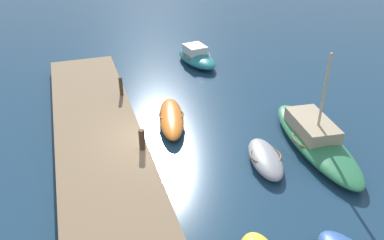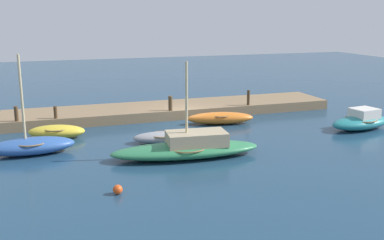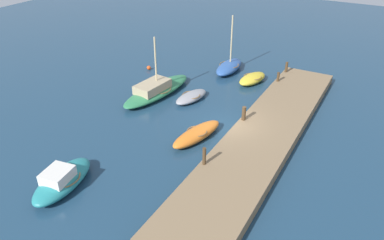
{
  "view_description": "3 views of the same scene",
  "coord_description": "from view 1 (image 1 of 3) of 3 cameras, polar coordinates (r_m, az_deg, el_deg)",
  "views": [
    {
      "loc": [
        14.55,
        -3.06,
        10.02
      ],
      "look_at": [
        -0.01,
        1.67,
        1.24
      ],
      "focal_mm": 37.23,
      "sensor_mm": 36.0,
      "label": 1
    },
    {
      "loc": [
        8.27,
        26.19,
        6.58
      ],
      "look_at": [
        0.92,
        4.39,
        1.17
      ],
      "focal_mm": 42.45,
      "sensor_mm": 36.0,
      "label": 2
    },
    {
      "loc": [
        -18.97,
        -7.97,
        12.44
      ],
      "look_at": [
        -1.2,
        1.99,
        0.76
      ],
      "focal_mm": 34.94,
      "sensor_mm": 36.0,
      "label": 3
    }
  ],
  "objects": [
    {
      "name": "mooring_post_mid_west",
      "position": [
        16.7,
        -7.19,
        -2.79
      ],
      "size": [
        0.25,
        0.25,
        0.92
      ],
      "primitive_type": "cylinder",
      "color": "#47331E",
      "rests_on": "dock_platform"
    },
    {
      "name": "ground_plane",
      "position": [
        17.93,
        -5.07,
        -4.29
      ],
      "size": [
        84.0,
        84.0,
        0.0
      ],
      "primitive_type": "plane",
      "color": "navy"
    },
    {
      "name": "rowboat_orange",
      "position": [
        19.59,
        -2.98,
        0.28
      ],
      "size": [
        4.21,
        2.04,
        0.73
      ],
      "rotation": [
        0.0,
        0.0,
        -0.22
      ],
      "color": "orange",
      "rests_on": "ground_plane"
    },
    {
      "name": "motorboat_teal",
      "position": [
        26.89,
        0.65,
        9.04
      ],
      "size": [
        4.26,
        2.36,
        1.21
      ],
      "rotation": [
        0.0,
        0.0,
        0.16
      ],
      "color": "teal",
      "rests_on": "ground_plane"
    },
    {
      "name": "sailboat_green",
      "position": [
        18.65,
        17.22,
        -2.47
      ],
      "size": [
        7.2,
        2.74,
        4.5
      ],
      "rotation": [
        0.0,
        0.0,
        -0.1
      ],
      "color": "#2D7A4C",
      "rests_on": "ground_plane"
    },
    {
      "name": "dock_platform",
      "position": [
        17.5,
        -12.74,
        -4.71
      ],
      "size": [
        21.58,
        3.79,
        0.63
      ],
      "primitive_type": "cube",
      "color": "#846B4C",
      "rests_on": "ground_plane"
    },
    {
      "name": "mooring_post_west",
      "position": [
        21.38,
        -10.14,
        4.77
      ],
      "size": [
        0.19,
        0.19,
        1.01
      ],
      "primitive_type": "cylinder",
      "color": "#47331E",
      "rests_on": "dock_platform"
    },
    {
      "name": "rowboat_grey",
      "position": [
        17.09,
        10.47,
        -5.43
      ],
      "size": [
        3.22,
        1.81,
        0.58
      ],
      "rotation": [
        0.0,
        0.0,
        -0.19
      ],
      "color": "#939399",
      "rests_on": "ground_plane"
    }
  ]
}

